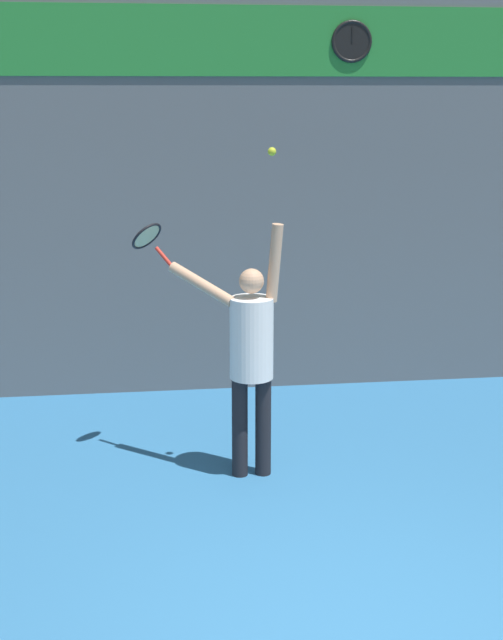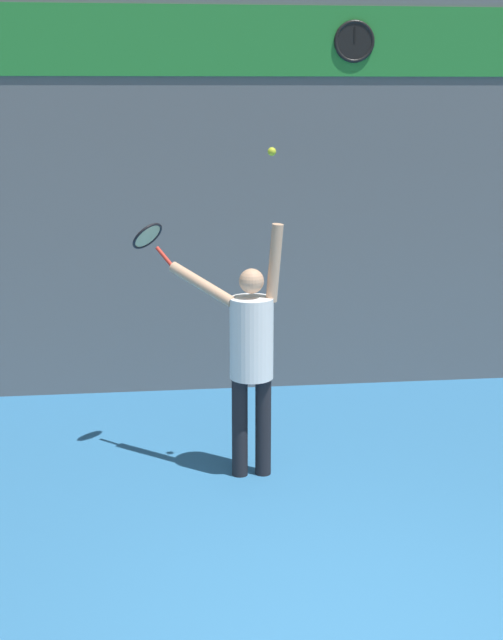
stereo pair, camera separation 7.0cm
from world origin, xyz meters
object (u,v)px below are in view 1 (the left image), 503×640
at_px(tennis_player, 250,350).
at_px(tennis_racket, 148,238).
at_px(tennis_ball, 272,152).
at_px(scoreboard_clock, 352,41).

bearing_deg(tennis_player, tennis_racket, 145.58).
xyz_separation_m(tennis_racket, tennis_ball, (0.93, -0.64, 0.74)).
height_order(scoreboard_clock, tennis_ball, scoreboard_clock).
xyz_separation_m(tennis_player, tennis_ball, (0.15, -0.11, 1.57)).
bearing_deg(tennis_ball, tennis_player, 144.68).
bearing_deg(tennis_ball, scoreboard_clock, 63.65).
bearing_deg(scoreboard_clock, tennis_racket, -141.57).
distance_m(tennis_racket, tennis_ball, 1.34).
distance_m(scoreboard_clock, tennis_racket, 3.09).
relative_size(tennis_racket, tennis_ball, 6.08).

